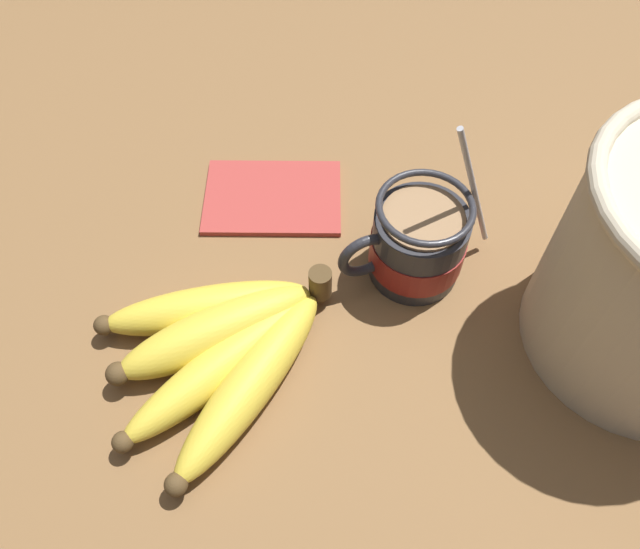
{
  "coord_description": "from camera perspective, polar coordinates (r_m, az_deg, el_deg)",
  "views": [
    {
      "loc": [
        13.62,
        28.38,
        51.02
      ],
      "look_at": [
        3.51,
        0.84,
        7.63
      ],
      "focal_mm": 35.0,
      "sensor_mm": 36.0,
      "label": 1
    }
  ],
  "objects": [
    {
      "name": "napkin",
      "position": [
        0.63,
        -4.34,
        7.06
      ],
      "size": [
        15.93,
        13.58,
        0.6
      ],
      "color": "#A33833",
      "rests_on": "table"
    },
    {
      "name": "banana_bunch",
      "position": [
        0.52,
        -8.74,
        -6.49
      ],
      "size": [
        20.32,
        18.35,
        4.38
      ],
      "color": "#4C381E",
      "rests_on": "table"
    },
    {
      "name": "coffee_mug",
      "position": [
        0.55,
        8.83,
        2.8
      ],
      "size": [
        14.91,
        8.39,
        16.8
      ],
      "color": "#28282D",
      "rests_on": "table"
    },
    {
      "name": "table",
      "position": [
        0.58,
        2.95,
        -1.55
      ],
      "size": [
        128.61,
        128.61,
        3.68
      ],
      "color": "brown",
      "rests_on": "ground"
    }
  ]
}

